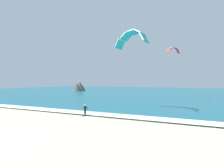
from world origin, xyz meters
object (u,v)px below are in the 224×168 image
kitesurfer (85,109)px  kite_distant (174,49)px  surfboard (85,116)px  kite_primary (132,37)px

kitesurfer → kite_distant: size_ratio=0.41×
surfboard → kitesurfer: kitesurfer is taller
kitesurfer → kite_primary: kite_primary is taller
surfboard → kite_primary: bearing=59.8°
kitesurfer → kite_distant: 36.60m
kitesurfer → kite_primary: bearing=59.8°
surfboard → kite_primary: size_ratio=0.12×
surfboard → kitesurfer: size_ratio=0.87×
surfboard → kite_primary: kite_primary is taller
surfboard → kitesurfer: bearing=72.2°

